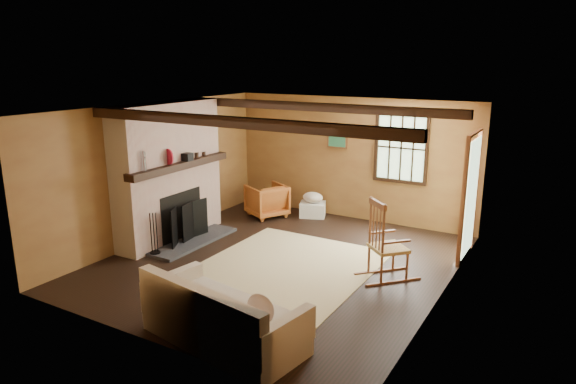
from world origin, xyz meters
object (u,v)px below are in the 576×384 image
Objects in this scene: rocking_chair at (386,245)px; laundry_basket at (313,210)px; armchair at (267,200)px; fireplace at (170,178)px; sofa at (221,321)px.

laundry_basket is at bearing -0.18° from rocking_chair.
rocking_chair is 3.56m from armchair.
fireplace is 4.80× the size of laundry_basket.
laundry_basket is 0.95m from armchair.
rocking_chair is at bearing 90.20° from armchair.
fireplace is 2.02× the size of rocking_chair.
rocking_chair is (3.86, 0.26, -0.60)m from fireplace.
fireplace reaches higher than rocking_chair.
armchair reaches higher than laundry_basket.
laundry_basket is (-2.29, 2.14, -0.35)m from rocking_chair.
fireplace is at bearing 150.16° from sofa.
fireplace reaches higher than laundry_basket.
sofa is (2.89, -2.37, -0.82)m from fireplace.
fireplace is 2.24m from armchair.
laundry_basket is at bearing 56.75° from fireplace.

